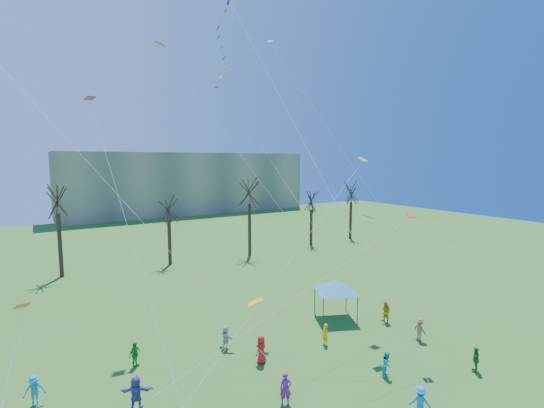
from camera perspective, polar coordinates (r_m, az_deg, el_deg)
distant_building at (r=98.42m, az=-12.55°, el=3.12°), size 60.00×14.00×15.00m
bare_tree_row at (r=48.46m, az=-17.65°, el=-0.55°), size 68.42×9.04×11.38m
big_box_kite at (r=22.21m, az=-6.85°, el=23.66°), size 2.76×7.49×24.95m
canopy_tent_blue at (r=32.64m, az=9.56°, el=-12.05°), size 3.95×3.95×3.26m
festival_crowd at (r=23.04m, az=-4.06°, el=-25.60°), size 26.65×14.04×1.86m
small_kites_aloft at (r=24.85m, az=-4.39°, el=6.92°), size 26.76×20.40×33.28m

